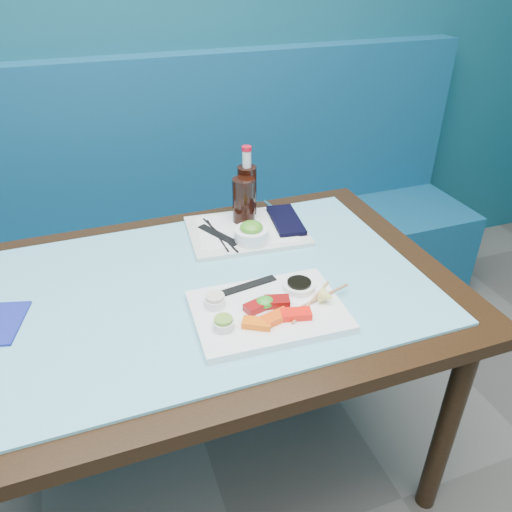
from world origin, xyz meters
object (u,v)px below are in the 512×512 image
object	(u,v)px
booth_bench	(156,254)
seaweed_bowl	(251,235)
serving_tray	(247,231)
dining_table	(199,313)
sashimi_plate	(268,311)
cola_glass	(244,201)
cola_bottle_body	(247,193)

from	to	relation	value
booth_bench	seaweed_bowl	bearing A→B (deg)	-72.75
booth_bench	serving_tray	xyz separation A→B (m)	(0.22, -0.61, 0.39)
dining_table	serving_tray	xyz separation A→B (m)	(0.22, 0.23, 0.10)
dining_table	sashimi_plate	world-z (taller)	sashimi_plate
serving_tray	dining_table	bearing A→B (deg)	-128.53
cola_glass	serving_tray	bearing A→B (deg)	-100.30
sashimi_plate	serving_tray	xyz separation A→B (m)	(0.08, 0.41, -0.00)
serving_tray	cola_bottle_body	xyz separation A→B (m)	(0.04, 0.10, 0.08)
booth_bench	cola_bottle_body	size ratio (longest dim) A/B	16.79
booth_bench	cola_glass	xyz separation A→B (m)	(0.23, -0.55, 0.47)
dining_table	seaweed_bowl	distance (m)	0.29
booth_bench	serving_tray	bearing A→B (deg)	-69.92
booth_bench	sashimi_plate	world-z (taller)	booth_bench
dining_table	cola_glass	world-z (taller)	cola_glass
dining_table	cola_bottle_body	world-z (taller)	cola_bottle_body
seaweed_bowl	cola_bottle_body	size ratio (longest dim) A/B	0.58
seaweed_bowl	cola_bottle_body	world-z (taller)	cola_bottle_body
serving_tray	seaweed_bowl	xyz separation A→B (m)	(-0.01, -0.07, 0.03)
sashimi_plate	serving_tray	size ratio (longest dim) A/B	1.02
dining_table	serving_tray	distance (m)	0.34
cola_glass	seaweed_bowl	bearing A→B (deg)	-98.75
serving_tray	booth_bench	bearing A→B (deg)	114.93
cola_glass	dining_table	bearing A→B (deg)	-128.66
dining_table	seaweed_bowl	size ratio (longest dim) A/B	13.56
serving_tray	cola_bottle_body	bearing A→B (deg)	74.54
seaweed_bowl	sashimi_plate	bearing A→B (deg)	-102.43
sashimi_plate	seaweed_bowl	xyz separation A→B (m)	(0.07, 0.33, 0.02)
booth_bench	cola_bottle_body	distance (m)	0.74
booth_bench	cola_glass	bearing A→B (deg)	-67.21
serving_tray	seaweed_bowl	world-z (taller)	seaweed_bowl
sashimi_plate	cola_glass	world-z (taller)	cola_glass
booth_bench	cola_glass	distance (m)	0.76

